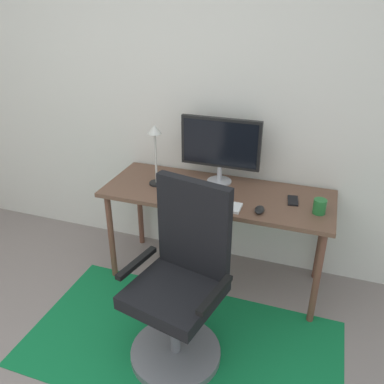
# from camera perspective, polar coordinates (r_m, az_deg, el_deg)

# --- Properties ---
(wall_back) EXTENTS (6.00, 0.10, 2.60)m
(wall_back) POSITION_cam_1_polar(r_m,az_deg,el_deg) (3.09, -3.34, 13.80)
(wall_back) COLOR silver
(wall_back) RESTS_ON ground
(area_rug) EXTENTS (1.95, 1.04, 0.01)m
(area_rug) POSITION_cam_1_polar(r_m,az_deg,el_deg) (2.69, -1.51, -20.85)
(area_rug) COLOR #106D38
(area_rug) RESTS_ON ground
(desk) EXTENTS (1.60, 0.61, 0.74)m
(desk) POSITION_cam_1_polar(r_m,az_deg,el_deg) (2.82, 3.59, -1.30)
(desk) COLOR brown
(desk) RESTS_ON ground
(monitor) EXTENTS (0.58, 0.18, 0.48)m
(monitor) POSITION_cam_1_polar(r_m,az_deg,el_deg) (2.83, 4.10, 6.72)
(monitor) COLOR #B2B2B7
(monitor) RESTS_ON desk
(keyboard) EXTENTS (0.43, 0.13, 0.02)m
(keyboard) POSITION_cam_1_polar(r_m,az_deg,el_deg) (2.61, 2.41, -1.67)
(keyboard) COLOR white
(keyboard) RESTS_ON desk
(computer_mouse) EXTENTS (0.06, 0.10, 0.03)m
(computer_mouse) POSITION_cam_1_polar(r_m,az_deg,el_deg) (2.56, 9.65, -2.52)
(computer_mouse) COLOR black
(computer_mouse) RESTS_ON desk
(coffee_cup) EXTENTS (0.08, 0.08, 0.10)m
(coffee_cup) POSITION_cam_1_polar(r_m,az_deg,el_deg) (2.62, 17.85, -1.99)
(coffee_cup) COLOR #20682D
(coffee_cup) RESTS_ON desk
(cell_phone) EXTENTS (0.09, 0.15, 0.01)m
(cell_phone) POSITION_cam_1_polar(r_m,az_deg,el_deg) (2.74, 14.28, -1.20)
(cell_phone) COLOR black
(cell_phone) RESTS_ON desk
(desk_lamp) EXTENTS (0.11, 0.11, 0.44)m
(desk_lamp) POSITION_cam_1_polar(r_m,az_deg,el_deg) (2.79, -5.31, 6.77)
(desk_lamp) COLOR black
(desk_lamp) RESTS_ON desk
(office_chair) EXTENTS (0.61, 0.56, 1.10)m
(office_chair) POSITION_cam_1_polar(r_m,az_deg,el_deg) (2.35, -1.67, -14.25)
(office_chair) COLOR slate
(office_chair) RESTS_ON ground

